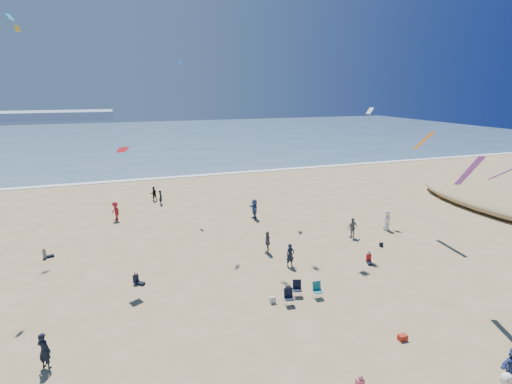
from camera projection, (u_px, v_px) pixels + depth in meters
name	position (u px, v px, depth m)	size (l,w,h in m)	color
ocean	(135.00, 138.00, 101.75)	(220.00, 100.00, 0.06)	#476B84
surf_line	(155.00, 179.00, 56.14)	(220.00, 1.20, 0.08)	white
standing_flyers	(257.00, 254.00, 28.63)	(33.81, 37.60, 1.94)	black
seated_group	(222.00, 303.00, 22.97)	(23.45, 23.18, 0.84)	silver
chair_cluster	(302.00, 292.00, 24.00)	(2.67, 1.52, 1.00)	black
white_tote	(273.00, 300.00, 23.74)	(0.35, 0.20, 0.40)	silver
black_backpack	(288.00, 289.00, 25.03)	(0.30, 0.22, 0.38)	black
cooler	(403.00, 337.00, 20.25)	(0.45, 0.30, 0.30)	#B22819
navy_bag	(381.00, 245.00, 32.18)	(0.28, 0.18, 0.34)	black
kites_aloft	(321.00, 56.00, 26.89)	(41.32, 41.48, 28.50)	#DB4517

